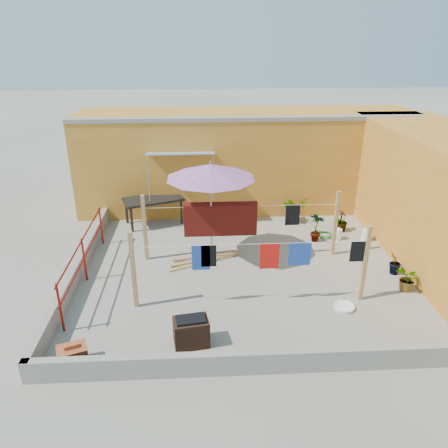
{
  "coord_description": "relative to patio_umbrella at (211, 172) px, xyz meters",
  "views": [
    {
      "loc": [
        -1.04,
        -9.57,
        5.5
      ],
      "look_at": [
        -0.48,
        0.3,
        1.18
      ],
      "focal_mm": 35.0,
      "sensor_mm": 36.0,
      "label": 1
    }
  ],
  "objects": [
    {
      "name": "ground",
      "position": [
        0.78,
        -0.72,
        -2.4
      ],
      "size": [
        80.0,
        80.0,
        0.0
      ],
      "primitive_type": "plane",
      "color": "#9E998E",
      "rests_on": "ground"
    },
    {
      "name": "wall_back",
      "position": [
        1.28,
        3.98,
        -0.79
      ],
      "size": [
        11.0,
        3.27,
        3.21
      ],
      "color": "#C8842B",
      "rests_on": "ground"
    },
    {
      "name": "parapet_front",
      "position": [
        0.78,
        -4.3,
        -2.18
      ],
      "size": [
        8.3,
        0.16,
        0.44
      ],
      "primitive_type": "cube",
      "color": "gray",
      "rests_on": "ground"
    },
    {
      "name": "parapet_left",
      "position": [
        -3.3,
        -0.72,
        -2.18
      ],
      "size": [
        0.16,
        7.3,
        0.44
      ],
      "primitive_type": "cube",
      "color": "gray",
      "rests_on": "ground"
    },
    {
      "name": "red_railing",
      "position": [
        -3.07,
        -0.92,
        -1.68
      ],
      "size": [
        0.05,
        4.2,
        1.1
      ],
      "color": "maroon",
      "rests_on": "ground"
    },
    {
      "name": "clothesline_rig",
      "position": [
        0.37,
        -0.17,
        -1.33
      ],
      "size": [
        5.09,
        2.35,
        1.8
      ],
      "color": "tan",
      "rests_on": "ground"
    },
    {
      "name": "patio_umbrella",
      "position": [
        0.0,
        0.0,
        0.0
      ],
      "size": [
        2.22,
        2.22,
        2.67
      ],
      "color": "gray",
      "rests_on": "ground"
    },
    {
      "name": "outdoor_table",
      "position": [
        -1.73,
        2.48,
        -1.64
      ],
      "size": [
        1.99,
        1.46,
        0.84
      ],
      "color": "black",
      "rests_on": "ground"
    },
    {
      "name": "brick_stack",
      "position": [
        -2.62,
        -3.92,
        -2.21
      ],
      "size": [
        0.62,
        0.53,
        0.45
      ],
      "color": "#A34925",
      "rests_on": "ground"
    },
    {
      "name": "lumber_pile",
      "position": [
        -0.21,
        -0.14,
        -2.34
      ],
      "size": [
        1.92,
        0.89,
        0.12
      ],
      "color": "tan",
      "rests_on": "ground"
    },
    {
      "name": "brazier",
      "position": [
        -0.49,
        -3.46,
        -2.11
      ],
      "size": [
        0.72,
        0.54,
        0.6
      ],
      "color": "black",
      "rests_on": "ground"
    },
    {
      "name": "white_basin",
      "position": [
        2.81,
        -2.46,
        -2.36
      ],
      "size": [
        0.46,
        0.46,
        0.08
      ],
      "color": "white",
      "rests_on": "ground"
    },
    {
      "name": "water_jug_a",
      "position": [
        3.7,
        1.0,
        -2.24
      ],
      "size": [
        0.23,
        0.23,
        0.36
      ],
      "color": "white",
      "rests_on": "ground"
    },
    {
      "name": "water_jug_b",
      "position": [
        4.48,
        0.87,
        -2.23
      ],
      "size": [
        0.24,
        0.24,
        0.38
      ],
      "color": "white",
      "rests_on": "ground"
    },
    {
      "name": "green_hose",
      "position": [
        3.39,
        1.25,
        -2.37
      ],
      "size": [
        0.49,
        0.49,
        0.07
      ],
      "color": "#1A751C",
      "rests_on": "ground"
    },
    {
      "name": "plant_back_a",
      "position": [
        2.67,
        2.37,
        -1.98
      ],
      "size": [
        0.94,
        0.88,
        0.84
      ],
      "primitive_type": "imported",
      "rotation": [
        0.0,
        0.0,
        0.35
      ],
      "color": "#1A5317",
      "rests_on": "ground"
    },
    {
      "name": "plant_back_b",
      "position": [
        3.96,
        1.58,
        -2.06
      ],
      "size": [
        0.41,
        0.41,
        0.69
      ],
      "primitive_type": "imported",
      "rotation": [
        0.0,
        0.0,
        1.49
      ],
      "color": "#1A5317",
      "rests_on": "ground"
    },
    {
      "name": "plant_right_a",
      "position": [
        3.02,
        0.9,
        -1.95
      ],
      "size": [
        0.57,
        0.56,
        0.9
      ],
      "primitive_type": "imported",
      "rotation": [
        0.0,
        0.0,
        2.41
      ],
      "color": "#1A5317",
      "rests_on": "ground"
    },
    {
      "name": "plant_right_b",
      "position": [
        4.48,
        -1.07,
        -2.08
      ],
      "size": [
        0.46,
        0.45,
        0.65
      ],
      "primitive_type": "imported",
      "rotation": [
        0.0,
        0.0,
        3.85
      ],
      "color": "#1A5317",
      "rests_on": "ground"
    },
    {
      "name": "plant_right_c",
      "position": [
        4.48,
        -1.83,
        -2.1
      ],
      "size": [
        0.56,
        0.62,
        0.61
      ],
      "primitive_type": "imported",
      "rotation": [
        0.0,
        0.0,
        4.88
      ],
      "color": "#1A5317",
      "rests_on": "ground"
    }
  ]
}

